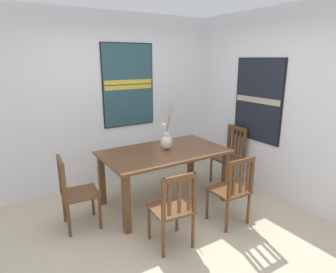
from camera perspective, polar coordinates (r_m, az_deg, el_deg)
name	(u,v)px	position (r m, az deg, el deg)	size (l,w,h in m)	color
ground_plane	(173,234)	(3.66, 0.99, -18.48)	(6.40, 6.40, 0.03)	beige
wall_back	(110,101)	(4.77, -11.26, 6.85)	(6.40, 0.12, 2.70)	silver
wall_side	(285,107)	(4.40, 21.94, 5.39)	(0.12, 6.40, 2.70)	silver
dining_table	(164,158)	(4.05, -0.76, -4.32)	(1.70, 1.00, 0.77)	brown
centerpiece_vase	(167,141)	(4.05, -0.27, -0.87)	(0.25, 0.17, 0.69)	silver
chair_0	(230,154)	(4.87, 12.13, -3.45)	(0.43, 0.43, 0.95)	brown
chair_1	(75,192)	(3.71, -17.71, -10.28)	(0.45, 0.45, 0.90)	brown
chair_2	(173,208)	(3.20, 0.97, -13.88)	(0.45, 0.45, 0.89)	brown
chair_3	(232,189)	(3.69, 12.38, -10.10)	(0.42, 0.42, 0.89)	brown
painting_on_back_wall	(128,85)	(4.79, -7.79, 9.89)	(0.88, 0.05, 1.32)	black
painting_on_side_wall	(258,100)	(4.61, 17.25, 6.80)	(0.05, 0.88, 1.24)	black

